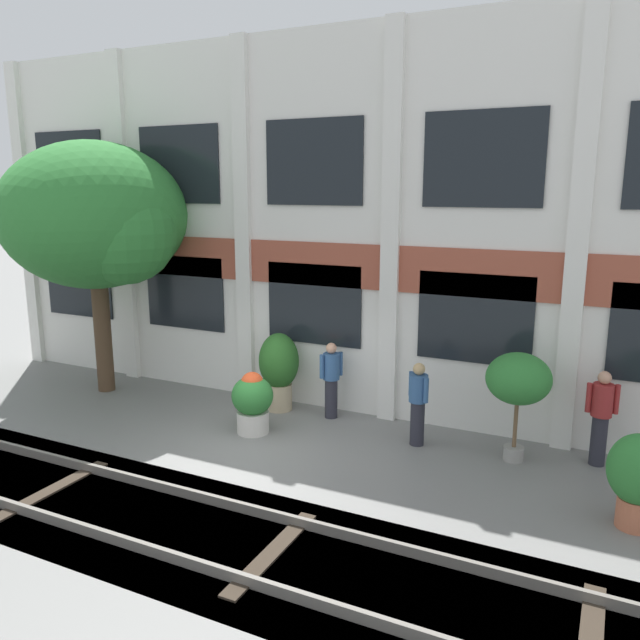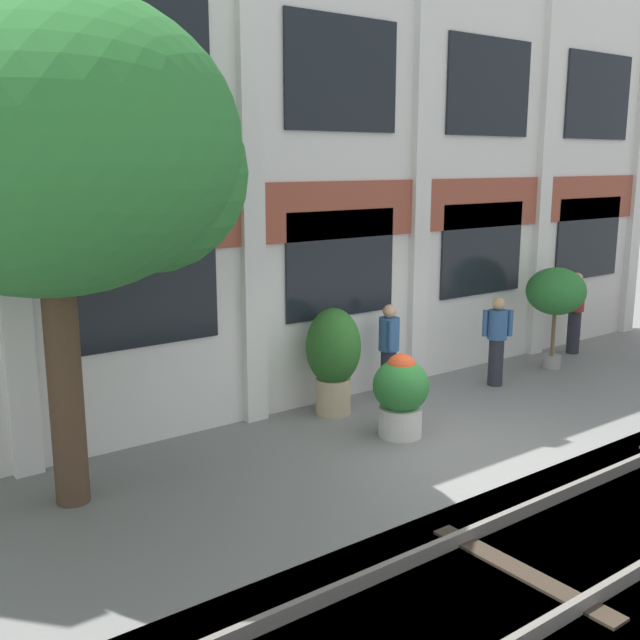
{
  "view_description": "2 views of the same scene",
  "coord_description": "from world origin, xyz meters",
  "px_view_note": "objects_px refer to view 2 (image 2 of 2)",
  "views": [
    {
      "loc": [
        5.73,
        -8.85,
        4.66
      ],
      "look_at": [
        0.48,
        2.01,
        2.08
      ],
      "focal_mm": 35.0,
      "sensor_mm": 36.0,
      "label": 1
    },
    {
      "loc": [
        -7.42,
        -6.58,
        3.85
      ],
      "look_at": [
        -1.26,
        1.59,
        1.68
      ],
      "focal_mm": 42.0,
      "sensor_mm": 36.0,
      "label": 2
    }
  ],
  "objects_px": {
    "potted_plant_ribbed_drum": "(333,355)",
    "resident_watching_tracks": "(389,349)",
    "potted_plant_stone_basin": "(401,392)",
    "resident_near_plants": "(575,310)",
    "resident_by_doorway": "(497,339)",
    "broadleaf_tree": "(48,153)",
    "potted_plant_low_pan": "(556,293)"
  },
  "relations": [
    {
      "from": "potted_plant_ribbed_drum",
      "to": "potted_plant_low_pan",
      "type": "bearing_deg",
      "value": -5.11
    },
    {
      "from": "potted_plant_stone_basin",
      "to": "potted_plant_low_pan",
      "type": "bearing_deg",
      "value": 10.69
    },
    {
      "from": "potted_plant_ribbed_drum",
      "to": "potted_plant_low_pan",
      "type": "distance_m",
      "value": 4.97
    },
    {
      "from": "potted_plant_ribbed_drum",
      "to": "potted_plant_low_pan",
      "type": "height_order",
      "value": "potted_plant_low_pan"
    },
    {
      "from": "potted_plant_low_pan",
      "to": "potted_plant_stone_basin",
      "type": "distance_m",
      "value": 4.9
    },
    {
      "from": "broadleaf_tree",
      "to": "resident_watching_tracks",
      "type": "bearing_deg",
      "value": 6.98
    },
    {
      "from": "broadleaf_tree",
      "to": "potted_plant_low_pan",
      "type": "bearing_deg",
      "value": 1.12
    },
    {
      "from": "potted_plant_ribbed_drum",
      "to": "potted_plant_low_pan",
      "type": "relative_size",
      "value": 0.87
    },
    {
      "from": "resident_watching_tracks",
      "to": "resident_near_plants",
      "type": "bearing_deg",
      "value": 34.74
    },
    {
      "from": "potted_plant_low_pan",
      "to": "broadleaf_tree",
      "type": "bearing_deg",
      "value": -178.88
    },
    {
      "from": "potted_plant_stone_basin",
      "to": "resident_watching_tracks",
      "type": "xyz_separation_m",
      "value": [
        1.02,
        1.39,
        0.19
      ]
    },
    {
      "from": "potted_plant_stone_basin",
      "to": "broadleaf_tree",
      "type": "bearing_deg",
      "value": 170.89
    },
    {
      "from": "broadleaf_tree",
      "to": "potted_plant_ribbed_drum",
      "type": "height_order",
      "value": "broadleaf_tree"
    },
    {
      "from": "resident_by_doorway",
      "to": "resident_watching_tracks",
      "type": "distance_m",
      "value": 2.09
    },
    {
      "from": "resident_watching_tracks",
      "to": "resident_by_doorway",
      "type": "bearing_deg",
      "value": 19.41
    },
    {
      "from": "broadleaf_tree",
      "to": "resident_near_plants",
      "type": "relative_size",
      "value": 3.41
    },
    {
      "from": "broadleaf_tree",
      "to": "resident_near_plants",
      "type": "bearing_deg",
      "value": 3.39
    },
    {
      "from": "potted_plant_stone_basin",
      "to": "resident_near_plants",
      "type": "xyz_separation_m",
      "value": [
        6.07,
        1.34,
        0.24
      ]
    },
    {
      "from": "potted_plant_ribbed_drum",
      "to": "resident_near_plants",
      "type": "xyz_separation_m",
      "value": [
        6.24,
        0.0,
        -0.05
      ]
    },
    {
      "from": "potted_plant_ribbed_drum",
      "to": "resident_near_plants",
      "type": "distance_m",
      "value": 6.24
    },
    {
      "from": "resident_by_doorway",
      "to": "resident_watching_tracks",
      "type": "xyz_separation_m",
      "value": [
        -2.01,
        0.57,
        0.01
      ]
    },
    {
      "from": "broadleaf_tree",
      "to": "potted_plant_stone_basin",
      "type": "bearing_deg",
      "value": -9.11
    },
    {
      "from": "potted_plant_ribbed_drum",
      "to": "resident_near_plants",
      "type": "height_order",
      "value": "potted_plant_ribbed_drum"
    },
    {
      "from": "broadleaf_tree",
      "to": "resident_watching_tracks",
      "type": "relative_size",
      "value": 3.58
    },
    {
      "from": "broadleaf_tree",
      "to": "resident_by_doorway",
      "type": "relative_size",
      "value": 3.63
    },
    {
      "from": "potted_plant_ribbed_drum",
      "to": "resident_by_doorway",
      "type": "height_order",
      "value": "potted_plant_ribbed_drum"
    },
    {
      "from": "potted_plant_ribbed_drum",
      "to": "resident_by_doorway",
      "type": "relative_size",
      "value": 1.07
    },
    {
      "from": "resident_watching_tracks",
      "to": "resident_near_plants",
      "type": "xyz_separation_m",
      "value": [
        5.04,
        -0.05,
        0.05
      ]
    },
    {
      "from": "resident_by_doorway",
      "to": "resident_near_plants",
      "type": "relative_size",
      "value": 0.94
    },
    {
      "from": "potted_plant_stone_basin",
      "to": "resident_near_plants",
      "type": "distance_m",
      "value": 6.22
    },
    {
      "from": "resident_watching_tracks",
      "to": "potted_plant_stone_basin",
      "type": "bearing_deg",
      "value": -91.09
    },
    {
      "from": "potted_plant_ribbed_drum",
      "to": "resident_watching_tracks",
      "type": "bearing_deg",
      "value": 2.54
    }
  ]
}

